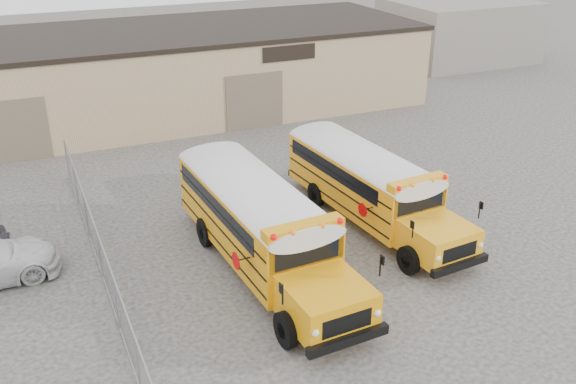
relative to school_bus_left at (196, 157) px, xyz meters
name	(u,v)px	position (x,y,z in m)	size (l,w,h in m)	color
ground	(307,283)	(1.29, -7.88, -1.74)	(120.00, 120.00, 0.00)	#31302D
warehouse	(157,71)	(1.29, 12.12, 0.64)	(30.20, 10.20, 4.67)	tan
chainlink_fence	(100,254)	(-4.71, -4.88, -0.83)	(0.07, 18.07, 1.81)	gray
distant_building_right	(458,30)	(25.29, 16.12, 0.46)	(10.00, 8.00, 4.40)	gray
school_bus_left	(196,157)	(0.00, 0.00, 0.00)	(3.24, 10.37, 3.00)	orange
school_bus_right	(294,136)	(4.88, 1.06, -0.13)	(3.15, 9.63, 2.77)	#FDA716
tarp_bundle	(352,306)	(1.49, -10.42, -1.07)	(1.09, 1.05, 1.29)	black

